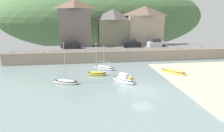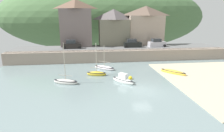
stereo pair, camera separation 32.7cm
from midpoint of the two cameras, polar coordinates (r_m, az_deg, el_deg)
ground at (r=18.65m, az=22.42°, el=-16.79°), size 48.00×41.00×0.61m
quay_seawall at (r=42.13m, az=2.81°, el=3.46°), size 48.00×9.40×2.40m
hillside_backdrop at (r=78.68m, az=-2.37°, el=14.44°), size 80.00×44.00×26.32m
waterfront_building_left at (r=48.49m, az=-10.46°, el=12.67°), size 7.66×6.00×11.10m
waterfront_building_centre at (r=48.92m, az=0.69°, el=11.59°), size 7.62×5.58×8.83m
waterfront_building_right at (r=50.67m, az=10.12°, el=11.93°), size 9.11×4.79×9.63m
rowboat_small_beached at (r=35.43m, az=-2.05°, el=-0.51°), size 4.04×3.58×4.64m
motorboat_with_cabin at (r=28.75m, az=-13.35°, el=-4.54°), size 3.96×2.52×6.22m
fishing_boat_green at (r=31.84m, az=-4.35°, el=-2.26°), size 3.37×1.80×5.59m
dinghy_open_wooden at (r=28.37m, az=3.64°, el=-4.18°), size 3.21×3.43×1.63m
sailboat_blue_trim at (r=34.15m, az=18.03°, el=-1.80°), size 3.68×4.08×0.94m
parked_car_near_slipway at (r=44.49m, az=-11.64°, el=6.19°), size 4.13×1.82×1.95m
parked_car_by_wall at (r=45.59m, az=6.32°, el=6.60°), size 4.19×1.94×1.95m
parked_car_end_of_row at (r=47.32m, az=13.40°, el=6.59°), size 4.23×2.03×1.95m
mooring_buoy at (r=30.05m, az=5.83°, el=-3.56°), size 0.61×0.61×0.61m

